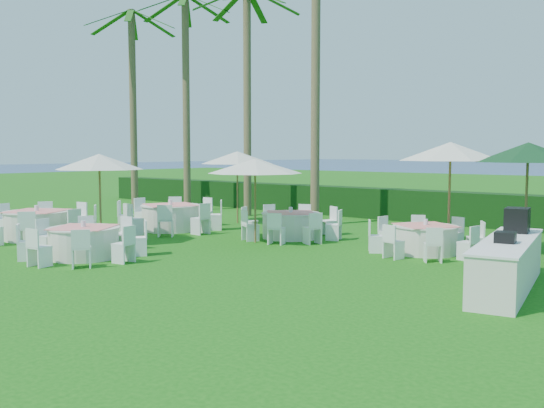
{
  "coord_description": "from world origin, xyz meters",
  "views": [
    {
      "loc": [
        11.86,
        -9.3,
        2.69
      ],
      "look_at": [
        1.66,
        2.86,
        1.3
      ],
      "focal_mm": 40.0,
      "sensor_mm": 36.0,
      "label": 1
    }
  ],
  "objects_px": {
    "banquet_table_a": "(37,224)",
    "umbrella_b": "(255,166)",
    "umbrella_c": "(237,158)",
    "umbrella_d": "(450,151)",
    "banquet_table_f": "(425,238)",
    "umbrella_a": "(99,162)",
    "buffet_table": "(508,263)",
    "umbrella_green": "(528,152)",
    "banquet_table_d": "(171,217)",
    "banquet_table_e": "(291,224)",
    "banquet_table_b": "(84,242)"
  },
  "relations": [
    {
      "from": "banquet_table_d",
      "to": "banquet_table_e",
      "type": "height_order",
      "value": "banquet_table_d"
    },
    {
      "from": "umbrella_a",
      "to": "umbrella_green",
      "type": "distance_m",
      "value": 11.74
    },
    {
      "from": "banquet_table_b",
      "to": "buffet_table",
      "type": "xyz_separation_m",
      "value": [
        9.4,
        3.34,
        0.11
      ]
    },
    {
      "from": "umbrella_green",
      "to": "buffet_table",
      "type": "relative_size",
      "value": 0.68
    },
    {
      "from": "umbrella_a",
      "to": "umbrella_b",
      "type": "xyz_separation_m",
      "value": [
        3.41,
        2.97,
        -0.13
      ]
    },
    {
      "from": "umbrella_a",
      "to": "banquet_table_e",
      "type": "bearing_deg",
      "value": 50.63
    },
    {
      "from": "banquet_table_a",
      "to": "umbrella_green",
      "type": "distance_m",
      "value": 14.19
    },
    {
      "from": "banquet_table_d",
      "to": "umbrella_d",
      "type": "height_order",
      "value": "umbrella_d"
    },
    {
      "from": "umbrella_c",
      "to": "banquet_table_e",
      "type": "bearing_deg",
      "value": -24.23
    },
    {
      "from": "umbrella_a",
      "to": "buffet_table",
      "type": "relative_size",
      "value": 0.61
    },
    {
      "from": "banquet_table_b",
      "to": "umbrella_c",
      "type": "height_order",
      "value": "umbrella_c"
    },
    {
      "from": "banquet_table_f",
      "to": "banquet_table_e",
      "type": "bearing_deg",
      "value": -179.41
    },
    {
      "from": "banquet_table_f",
      "to": "umbrella_c",
      "type": "height_order",
      "value": "umbrella_c"
    },
    {
      "from": "banquet_table_a",
      "to": "umbrella_a",
      "type": "distance_m",
      "value": 3.0
    },
    {
      "from": "banquet_table_e",
      "to": "umbrella_c",
      "type": "bearing_deg",
      "value": 155.77
    },
    {
      "from": "umbrella_a",
      "to": "buffet_table",
      "type": "distance_m",
      "value": 11.46
    },
    {
      "from": "banquet_table_a",
      "to": "umbrella_c",
      "type": "height_order",
      "value": "umbrella_c"
    },
    {
      "from": "umbrella_a",
      "to": "umbrella_green",
      "type": "bearing_deg",
      "value": 29.52
    },
    {
      "from": "banquet_table_f",
      "to": "buffet_table",
      "type": "relative_size",
      "value": 0.69
    },
    {
      "from": "banquet_table_a",
      "to": "banquet_table_b",
      "type": "height_order",
      "value": "banquet_table_a"
    },
    {
      "from": "umbrella_b",
      "to": "umbrella_green",
      "type": "distance_m",
      "value": 7.37
    },
    {
      "from": "banquet_table_d",
      "to": "buffet_table",
      "type": "relative_size",
      "value": 0.81
    },
    {
      "from": "banquet_table_b",
      "to": "umbrella_d",
      "type": "height_order",
      "value": "umbrella_d"
    },
    {
      "from": "banquet_table_f",
      "to": "umbrella_green",
      "type": "height_order",
      "value": "umbrella_green"
    },
    {
      "from": "banquet_table_a",
      "to": "umbrella_b",
      "type": "xyz_separation_m",
      "value": [
        5.58,
        3.76,
        1.79
      ]
    },
    {
      "from": "banquet_table_f",
      "to": "umbrella_b",
      "type": "bearing_deg",
      "value": -162.48
    },
    {
      "from": "banquet_table_a",
      "to": "umbrella_d",
      "type": "distance_m",
      "value": 12.41
    },
    {
      "from": "banquet_table_a",
      "to": "umbrella_b",
      "type": "relative_size",
      "value": 1.27
    },
    {
      "from": "umbrella_d",
      "to": "umbrella_green",
      "type": "height_order",
      "value": "umbrella_d"
    },
    {
      "from": "banquet_table_f",
      "to": "umbrella_b",
      "type": "xyz_separation_m",
      "value": [
        -4.68,
        -1.48,
        1.86
      ]
    },
    {
      "from": "banquet_table_f",
      "to": "umbrella_a",
      "type": "xyz_separation_m",
      "value": [
        -8.09,
        -4.45,
        1.98
      ]
    },
    {
      "from": "umbrella_c",
      "to": "umbrella_d",
      "type": "xyz_separation_m",
      "value": [
        8.49,
        -0.49,
        0.23
      ]
    },
    {
      "from": "umbrella_green",
      "to": "banquet_table_e",
      "type": "bearing_deg",
      "value": -168.18
    },
    {
      "from": "umbrella_d",
      "to": "umbrella_green",
      "type": "distance_m",
      "value": 2.03
    },
    {
      "from": "banquet_table_a",
      "to": "banquet_table_f",
      "type": "height_order",
      "value": "banquet_table_a"
    },
    {
      "from": "umbrella_a",
      "to": "umbrella_green",
      "type": "height_order",
      "value": "umbrella_green"
    },
    {
      "from": "umbrella_a",
      "to": "banquet_table_d",
      "type": "bearing_deg",
      "value": 101.51
    },
    {
      "from": "banquet_table_b",
      "to": "umbrella_d",
      "type": "xyz_separation_m",
      "value": [
        6.4,
        7.4,
        2.27
      ]
    },
    {
      "from": "banquet_table_a",
      "to": "umbrella_c",
      "type": "bearing_deg",
      "value": 75.03
    },
    {
      "from": "banquet_table_b",
      "to": "umbrella_a",
      "type": "xyz_separation_m",
      "value": [
        -1.79,
        1.72,
        1.96
      ]
    },
    {
      "from": "banquet_table_a",
      "to": "umbrella_b",
      "type": "bearing_deg",
      "value": 34.01
    },
    {
      "from": "umbrella_c",
      "to": "buffet_table",
      "type": "distance_m",
      "value": 12.51
    },
    {
      "from": "banquet_table_d",
      "to": "umbrella_green",
      "type": "height_order",
      "value": "umbrella_green"
    },
    {
      "from": "umbrella_d",
      "to": "buffet_table",
      "type": "height_order",
      "value": "umbrella_d"
    },
    {
      "from": "banquet_table_a",
      "to": "buffet_table",
      "type": "relative_size",
      "value": 0.82
    },
    {
      "from": "umbrella_a",
      "to": "umbrella_d",
      "type": "distance_m",
      "value": 9.97
    },
    {
      "from": "umbrella_b",
      "to": "buffet_table",
      "type": "relative_size",
      "value": 0.64
    },
    {
      "from": "umbrella_c",
      "to": "umbrella_d",
      "type": "bearing_deg",
      "value": -3.29
    },
    {
      "from": "banquet_table_e",
      "to": "umbrella_d",
      "type": "distance_m",
      "value": 5.26
    },
    {
      "from": "umbrella_b",
      "to": "banquet_table_b",
      "type": "bearing_deg",
      "value": -109.05
    }
  ]
}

